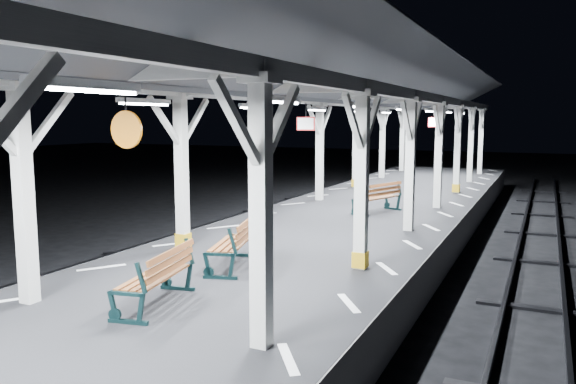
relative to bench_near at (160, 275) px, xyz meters
The scene contains 9 objects.
ground 1.96m from the bench_near, 86.77° to the left, with size 120.00×120.00×0.00m, color black.
platform 1.62m from the bench_near, 86.77° to the left, with size 6.00×50.00×1.00m, color black.
hazard_stripes_left 2.75m from the bench_near, 151.40° to the left, with size 1.00×48.00×0.01m, color silver.
hazard_stripes_right 2.88m from the bench_near, 27.18° to the left, with size 1.00×48.00×0.01m, color silver.
track_left 5.28m from the bench_near, 165.26° to the left, with size 2.20×60.00×0.16m.
canopy 3.35m from the bench_near, 86.69° to the left, with size 5.40×49.00×4.65m.
bench_near is the anchor object (origin of this frame).
bench_mid 2.41m from the bench_near, 91.62° to the left, with size 1.08×1.82×0.93m.
bench_far 9.56m from the bench_near, 85.80° to the left, with size 1.16×1.81×0.92m.
Camera 1 is at (5.07, -7.87, 3.79)m, focal length 35.00 mm.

